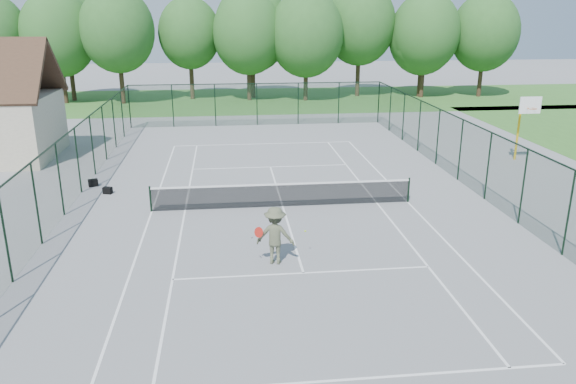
% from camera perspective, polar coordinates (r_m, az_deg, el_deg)
% --- Properties ---
extents(ground, '(140.00, 140.00, 0.00)m').
position_cam_1_polar(ground, '(23.93, -0.54, -1.49)').
color(ground, gray).
rests_on(ground, ground).
extents(grass_far, '(80.00, 16.00, 0.01)m').
position_cam_1_polar(grass_far, '(53.09, -3.93, 9.31)').
color(grass_far, '#407B2E').
rests_on(grass_far, ground).
extents(court_lines, '(11.05, 23.85, 0.01)m').
position_cam_1_polar(court_lines, '(23.93, -0.54, -1.48)').
color(court_lines, white).
rests_on(court_lines, ground).
extents(tennis_net, '(11.08, 0.08, 1.10)m').
position_cam_1_polar(tennis_net, '(23.74, -0.54, -0.18)').
color(tennis_net, black).
rests_on(tennis_net, ground).
extents(fence_enclosure, '(18.05, 36.05, 3.02)m').
position_cam_1_polar(fence_enclosure, '(23.45, -0.55, 2.10)').
color(fence_enclosure, '#173821').
rests_on(fence_enclosure, ground).
extents(tree_line_far, '(39.40, 6.40, 9.70)m').
position_cam_1_polar(tree_line_far, '(52.53, -4.07, 15.77)').
color(tree_line_far, '#412C1D').
rests_on(tree_line_far, ground).
extents(basketball_goal, '(1.20, 1.43, 3.65)m').
position_cam_1_polar(basketball_goal, '(33.06, 22.93, 7.16)').
color(basketball_goal, gold).
rests_on(basketball_goal, ground).
extents(sports_bag_a, '(0.49, 0.40, 0.34)m').
position_cam_1_polar(sports_bag_a, '(28.20, -19.19, 0.89)').
color(sports_bag_a, black).
rests_on(sports_bag_a, ground).
extents(sports_bag_b, '(0.45, 0.36, 0.31)m').
position_cam_1_polar(sports_bag_b, '(26.85, -17.86, 0.15)').
color(sports_bag_b, black).
rests_on(sports_bag_b, ground).
extents(tennis_player, '(1.94, 0.99, 1.94)m').
position_cam_1_polar(tennis_player, '(18.38, -1.31, -4.42)').
color(tennis_player, '#53583F').
rests_on(tennis_player, ground).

